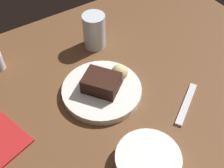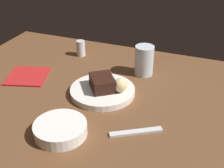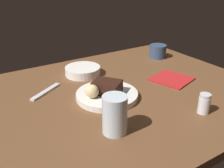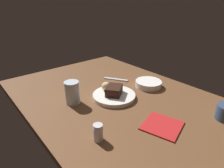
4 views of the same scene
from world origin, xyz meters
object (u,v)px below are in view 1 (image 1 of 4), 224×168
at_px(chocolate_cake_slice, 101,83).
at_px(dessert_plate, 102,91).
at_px(dessert_spoon, 186,104).
at_px(bread_roll, 119,73).
at_px(water_glass, 94,31).
at_px(side_bowl, 148,160).

bearing_deg(chocolate_cake_slice, dessert_plate, -11.56).
bearing_deg(dessert_spoon, bread_roll, 91.70).
xyz_separation_m(water_glass, side_bowl, (-0.11, -0.42, -0.04)).
height_order(chocolate_cake_slice, bread_roll, bread_roll).
relative_size(chocolate_cake_slice, dessert_spoon, 0.62).
bearing_deg(chocolate_cake_slice, water_glass, 64.40).
bearing_deg(dessert_spoon, chocolate_cake_slice, 105.02).
xyz_separation_m(bread_roll, water_glass, (0.03, 0.18, 0.01)).
distance_m(dessert_plate, side_bowl, 0.24).
relative_size(dessert_plate, bread_roll, 4.73).
height_order(chocolate_cake_slice, dessert_spoon, chocolate_cake_slice).
bearing_deg(bread_roll, water_glass, 81.11).
xyz_separation_m(water_glass, dessert_spoon, (0.08, -0.34, -0.05)).
height_order(side_bowl, dessert_spoon, side_bowl).
bearing_deg(dessert_spoon, dessert_plate, 104.97).
bearing_deg(dessert_plate, bread_roll, 3.96).
xyz_separation_m(dessert_plate, side_bowl, (-0.03, -0.24, 0.01)).
distance_m(water_glass, dessert_spoon, 0.36).
xyz_separation_m(bread_roll, side_bowl, (-0.09, -0.24, -0.03)).
distance_m(bread_roll, side_bowl, 0.26).
xyz_separation_m(chocolate_cake_slice, water_glass, (0.09, 0.19, 0.01)).
height_order(bread_roll, dessert_spoon, bread_roll).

